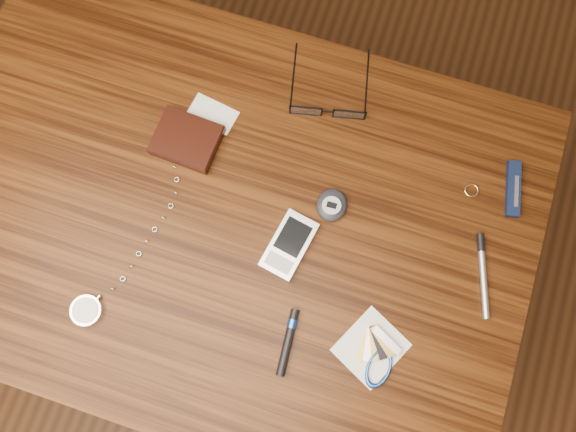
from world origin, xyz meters
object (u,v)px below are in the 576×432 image
pda_phone (289,245)px  silver_pen (483,269)px  wallet_and_card (187,139)px  pocket_knife (513,189)px  eyeglasses (328,109)px  notepad_keys (376,356)px  desk (230,228)px  pedometer (332,205)px  pocket_watch (90,306)px

pda_phone → silver_pen: (0.30, 0.06, -0.00)m
wallet_and_card → pocket_knife: bearing=9.1°
eyeglasses → silver_pen: eyeglasses is taller
notepad_keys → desk: bearing=154.8°
pedometer → pocket_knife: size_ratio=0.60×
wallet_and_card → pocket_knife: 0.54m
notepad_keys → pocket_watch: bearing=-171.6°
pocket_watch → pedometer: 0.41m
desk → pda_phone: bearing=-8.0°
pocket_watch → pedometer: (0.31, 0.27, 0.00)m
wallet_and_card → pedometer: size_ratio=2.33×
pedometer → desk: bearing=-157.8°
desk → wallet_and_card: size_ratio=7.44×
desk → pedometer: size_ratio=17.35×
desk → silver_pen: size_ratio=7.65×
wallet_and_card → silver_pen: 0.52m
notepad_keys → pda_phone: bearing=145.6°
pedometer → silver_pen: 0.26m
pda_phone → notepad_keys: bearing=-34.4°
wallet_and_card → pocket_knife: wallet_and_card is taller
wallet_and_card → silver_pen: bearing=-6.3°
wallet_and_card → notepad_keys: size_ratio=1.10×
eyeglasses → pda_phone: bearing=-87.6°
pocket_knife → wallet_and_card: bearing=-170.9°
desk → pocket_watch: size_ratio=3.48×
eyeglasses → pocket_watch: 0.49m
desk → notepad_keys: size_ratio=8.18×
eyeglasses → silver_pen: size_ratio=1.20×
wallet_and_card → eyeglasses: 0.24m
eyeglasses → silver_pen: 0.36m
notepad_keys → silver_pen: 0.22m
wallet_and_card → pda_phone: bearing=-28.4°
desk → wallet_and_card: 0.18m
pda_phone → notepad_keys: size_ratio=0.91×
desk → eyeglasses: eyeglasses is taller
wallet_and_card → pedometer: same height
pedometer → pocket_watch: bearing=-138.8°
wallet_and_card → pocket_watch: wallet_and_card is taller
wallet_and_card → desk: bearing=-45.4°
pedometer → silver_pen: bearing=-5.3°
pedometer → pda_phone: bearing=-118.6°
pocket_knife → pocket_watch: bearing=-146.2°
pocket_watch → notepad_keys: bearing=8.4°
eyeglasses → silver_pen: bearing=-30.1°
pocket_watch → pda_phone: pda_phone is taller
wallet_and_card → pda_phone: wallet_and_card is taller
pocket_watch → pda_phone: size_ratio=2.59×
pda_phone → pocket_knife: 0.38m
pda_phone → silver_pen: pda_phone is taller
desk → pda_phone: size_ratio=8.99×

